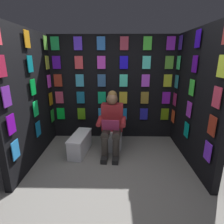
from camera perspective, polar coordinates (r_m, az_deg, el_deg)
ground_plane at (r=2.70m, az=-0.46°, el=-24.35°), size 30.00×30.00×0.00m
display_wall_back at (r=4.03m, az=0.19°, el=7.36°), size 2.78×0.14×2.23m
display_wall_left at (r=3.33m, az=24.64°, el=3.83°), size 0.14×1.89×2.23m
display_wall_right at (r=3.38m, az=-24.43°, el=4.01°), size 0.14×1.89×2.23m
toilet at (r=3.70m, az=0.23°, el=-6.30°), size 0.42×0.57×0.77m
person_reading at (r=3.39m, az=-0.07°, el=-3.54°), size 0.55×0.71×1.19m
comic_longbox_near at (r=3.60m, az=-9.97°, el=-9.69°), size 0.38×0.77×0.37m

